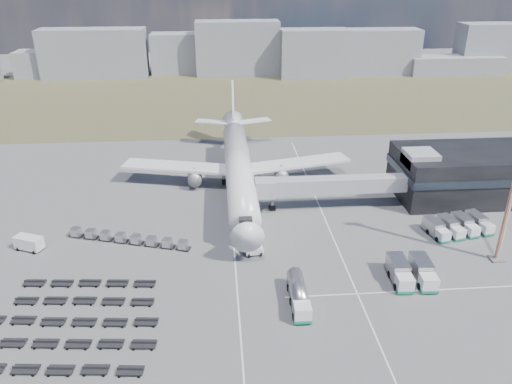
{
  "coord_description": "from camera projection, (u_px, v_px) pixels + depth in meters",
  "views": [
    {
      "loc": [
        -4.08,
        -67.97,
        45.7
      ],
      "look_at": [
        2.97,
        20.69,
        4.0
      ],
      "focal_mm": 35.0,
      "sensor_mm": 36.0,
      "label": 1
    }
  ],
  "objects": [
    {
      "name": "ground",
      "position": [
        248.0,
        269.0,
        81.05
      ],
      "size": [
        420.0,
        420.0,
        0.0
      ],
      "primitive_type": "plane",
      "color": "#565659",
      "rests_on": "ground"
    },
    {
      "name": "catering_truck",
      "position": [
        262.0,
        185.0,
        107.81
      ],
      "size": [
        3.1,
        5.72,
        2.49
      ],
      "rotation": [
        0.0,
        0.0,
        0.17
      ],
      "color": "silver",
      "rests_on": "ground"
    },
    {
      "name": "service_trucks_near",
      "position": [
        411.0,
        272.0,
        77.28
      ],
      "size": [
        6.58,
        7.75,
        3.0
      ],
      "rotation": [
        0.0,
        0.0,
        -0.05
      ],
      "color": "silver",
      "rests_on": "ground"
    },
    {
      "name": "uld_row",
      "position": [
        128.0,
        238.0,
        87.99
      ],
      "size": [
        22.27,
        8.14,
        1.55
      ],
      "rotation": [
        0.0,
        0.0,
        -0.3
      ],
      "color": "black",
      "rests_on": "ground"
    },
    {
      "name": "grass_strip",
      "position": [
        228.0,
        98.0,
        180.33
      ],
      "size": [
        420.0,
        90.0,
        0.01
      ],
      "primitive_type": "cube",
      "color": "brown",
      "rests_on": "ground"
    },
    {
      "name": "lane_markings",
      "position": [
        304.0,
        256.0,
        84.45
      ],
      "size": [
        47.12,
        110.0,
        0.01
      ],
      "color": "silver",
      "rests_on": "ground"
    },
    {
      "name": "baggage_dollies",
      "position": [
        68.0,
        323.0,
        68.41
      ],
      "size": [
        26.55,
        21.72,
        0.77
      ],
      "rotation": [
        0.0,
        0.0,
        -0.1
      ],
      "color": "black",
      "rests_on": "ground"
    },
    {
      "name": "pushback_tug",
      "position": [
        254.0,
        251.0,
        84.63
      ],
      "size": [
        3.17,
        2.05,
        1.37
      ],
      "primitive_type": "cube",
      "rotation": [
        0.0,
        0.0,
        0.13
      ],
      "color": "silver",
      "rests_on": "ground"
    },
    {
      "name": "utility_van",
      "position": [
        29.0,
        243.0,
        85.84
      ],
      "size": [
        5.26,
        3.85,
        2.52
      ],
      "primitive_type": "cube",
      "rotation": [
        0.0,
        0.0,
        -0.4
      ],
      "color": "silver",
      "rests_on": "ground"
    },
    {
      "name": "terminal",
      "position": [
        469.0,
        173.0,
        103.87
      ],
      "size": [
        30.4,
        16.4,
        11.0
      ],
      "color": "black",
      "rests_on": "ground"
    },
    {
      "name": "service_trucks_far",
      "position": [
        458.0,
        226.0,
        91.25
      ],
      "size": [
        12.26,
        8.29,
        2.5
      ],
      "rotation": [
        0.0,
        0.0,
        0.2
      ],
      "color": "silver",
      "rests_on": "ground"
    },
    {
      "name": "skyline",
      "position": [
        266.0,
        54.0,
        212.07
      ],
      "size": [
        296.99,
        25.03,
        22.32
      ],
      "color": "gray",
      "rests_on": "ground"
    },
    {
      "name": "fuel_tanker",
      "position": [
        299.0,
        295.0,
        72.16
      ],
      "size": [
        2.7,
        9.92,
        3.19
      ],
      "rotation": [
        0.0,
        0.0,
        -0.02
      ],
      "color": "silver",
      "rests_on": "ground"
    },
    {
      "name": "jet_bridge",
      "position": [
        321.0,
        186.0,
        98.47
      ],
      "size": [
        30.3,
        3.8,
        7.05
      ],
      "color": "#939399",
      "rests_on": "ground"
    },
    {
      "name": "airliner",
      "position": [
        238.0,
        164.0,
        108.02
      ],
      "size": [
        51.59,
        64.53,
        17.62
      ],
      "color": "silver",
      "rests_on": "ground"
    }
  ]
}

